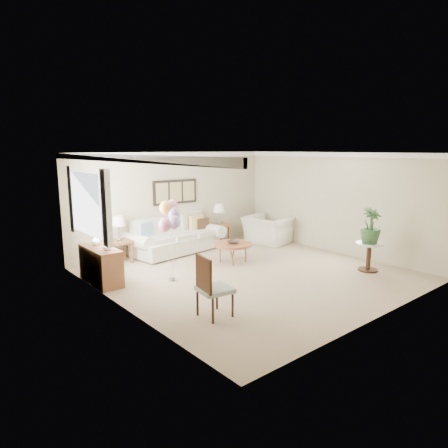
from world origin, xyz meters
The scene contains 18 objects.
ground_plane centered at (0.00, 0.00, 0.00)m, with size 6.00×6.00×0.00m, color tan.
room_shell centered at (-0.11, 0.09, 1.63)m, with size 6.04×6.04×2.60m.
wall_art_triptych centered at (0.00, 2.96, 1.55)m, with size 1.35×0.06×0.65m.
sofa centered at (-0.28, 2.59, 0.37)m, with size 2.68×1.26×0.94m.
end_table_left centered at (-1.83, 2.60, 0.47)m, with size 0.51×0.46×0.56m.
end_table_right centered at (1.21, 2.60, 0.49)m, with size 0.54×0.49×0.59m.
lamp_left centered at (-1.83, 2.60, 1.01)m, with size 0.34×0.34×0.59m.
lamp_right centered at (1.21, 2.60, 1.02)m, with size 0.32×0.32×0.57m.
coffee_table centered at (0.28, 0.92, 0.43)m, with size 0.92×0.92×0.47m.
decor_bowl centered at (0.27, 0.90, 0.50)m, with size 0.27×0.27×0.07m, color #2C2320.
armchair centered at (2.35, 1.79, 0.39)m, with size 1.19×1.04×0.77m, color silver.
side_table centered at (2.16, -1.52, 0.48)m, with size 0.59×0.59×0.64m.
potted_plant centered at (2.13, -1.53, 1.03)m, with size 0.44×0.44×0.79m, color #244822.
accent_chair centered at (-2.08, -1.26, 0.54)m, with size 0.59×0.59×1.04m.
credenza centered at (-2.76, 1.50, 0.37)m, with size 0.46×1.20×0.74m.
vase_white centered at (-2.74, 1.20, 0.83)m, with size 0.17×0.17×0.17m, color silver.
vase_sage centered at (-2.74, 1.74, 0.84)m, with size 0.18×0.18×0.19m, color silver.
balloon_cluster centered at (-1.60, 0.69, 1.37)m, with size 0.50×0.47×1.68m.
Camera 1 is at (-5.81, -6.07, 2.69)m, focal length 32.00 mm.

